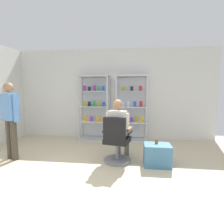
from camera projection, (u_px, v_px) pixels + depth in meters
The scene contains 9 objects.
ground_plane at pixel (92, 187), 2.76m from camera, with size 7.20×7.20×0.00m, color #C6B793.
back_wall at pixel (114, 94), 5.56m from camera, with size 6.00×0.10×2.70m, color silver.
display_cabinet_left at pixel (95, 107), 5.44m from camera, with size 0.90×0.45×1.90m.
display_cabinet_right at pixel (131, 108), 5.31m from camera, with size 0.90×0.45×1.90m.
office_chair at pixel (117, 144), 3.66m from camera, with size 0.61×0.57×0.96m.
seated_shopkeeper at pixel (119, 127), 3.78m from camera, with size 0.54×0.61×1.29m.
storage_crate at pixel (157, 155), 3.55m from camera, with size 0.51×0.40×0.42m, color teal.
tea_glass at pixel (156, 141), 3.59m from camera, with size 0.06×0.06×0.09m, color brown.
standing_customer at pixel (10, 116), 3.81m from camera, with size 0.48×0.35×1.63m.
Camera 1 is at (0.63, -2.55, 1.46)m, focal length 29.08 mm.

